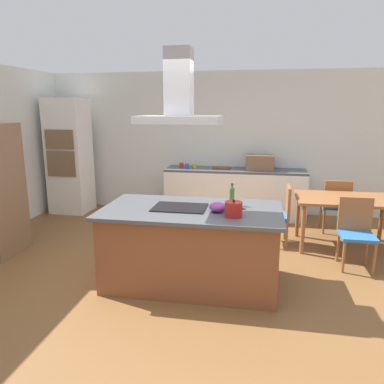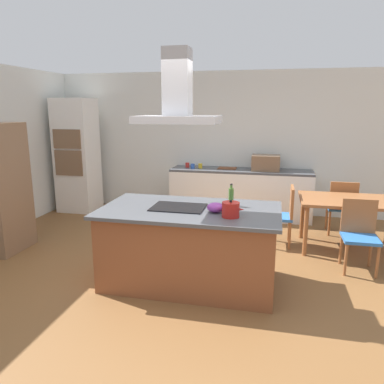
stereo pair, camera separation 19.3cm
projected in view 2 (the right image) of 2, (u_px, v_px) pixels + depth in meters
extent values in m
plane|color=brown|center=(212.00, 239.00, 5.82)|extent=(16.00, 16.00, 0.00)
cube|color=silver|center=(228.00, 143.00, 7.19)|extent=(7.20, 0.10, 2.70)
cube|color=brown|center=(190.00, 247.00, 4.30)|extent=(1.93, 1.04, 0.86)
cube|color=#4C4F54|center=(190.00, 210.00, 4.20)|extent=(2.03, 1.14, 0.04)
cube|color=black|center=(178.00, 207.00, 4.22)|extent=(0.60, 0.44, 0.01)
cylinder|color=#B21E19|center=(231.00, 210.00, 3.85)|extent=(0.19, 0.19, 0.16)
sphere|color=black|center=(231.00, 201.00, 3.83)|extent=(0.03, 0.03, 0.03)
cone|color=#B21E19|center=(242.00, 210.00, 3.82)|extent=(0.06, 0.03, 0.04)
cylinder|color=#47722D|center=(231.00, 197.00, 4.31)|extent=(0.06, 0.06, 0.20)
cylinder|color=#47722D|center=(231.00, 187.00, 4.28)|extent=(0.03, 0.03, 0.04)
cylinder|color=black|center=(231.00, 184.00, 4.27)|extent=(0.03, 0.03, 0.01)
ellipsoid|color=purple|center=(216.00, 207.00, 4.04)|extent=(0.19, 0.19, 0.10)
cube|color=white|center=(240.00, 194.00, 6.97)|extent=(2.60, 0.62, 0.86)
cube|color=#4C4F54|center=(241.00, 171.00, 6.87)|extent=(2.60, 0.62, 0.04)
cube|color=brown|center=(266.00, 163.00, 6.74)|extent=(0.50, 0.38, 0.28)
cylinder|color=red|center=(187.00, 165.00, 7.11)|extent=(0.08, 0.08, 0.09)
cylinder|color=#2D56B2|center=(193.00, 166.00, 6.98)|extent=(0.08, 0.08, 0.09)
cylinder|color=gold|center=(200.00, 166.00, 7.02)|extent=(0.08, 0.08, 0.09)
cube|color=brown|center=(227.00, 168.00, 6.97)|extent=(0.34, 0.24, 0.02)
cube|color=white|center=(77.00, 156.00, 7.29)|extent=(0.70, 0.64, 2.20)
cube|color=brown|center=(67.00, 139.00, 6.90)|extent=(0.56, 0.02, 0.36)
cube|color=brown|center=(69.00, 163.00, 7.00)|extent=(0.56, 0.02, 0.48)
cube|color=#995B33|center=(351.00, 201.00, 5.24)|extent=(1.40, 0.90, 0.04)
cylinder|color=#995B33|center=(306.00, 231.00, 5.10)|extent=(0.06, 0.06, 0.71)
cylinder|color=#995B33|center=(302.00, 216.00, 5.81)|extent=(0.06, 0.06, 0.71)
cube|color=#2D6BB7|center=(278.00, 217.00, 5.52)|extent=(0.42, 0.42, 0.04)
cube|color=#995B33|center=(292.00, 202.00, 5.43)|extent=(0.04, 0.42, 0.44)
cylinder|color=#995B33|center=(264.00, 234.00, 5.44)|extent=(0.04, 0.04, 0.41)
cylinder|color=#995B33|center=(265.00, 226.00, 5.78)|extent=(0.04, 0.04, 0.41)
cylinder|color=#995B33|center=(290.00, 236.00, 5.36)|extent=(0.04, 0.04, 0.41)
cylinder|color=#995B33|center=(289.00, 228.00, 5.70)|extent=(0.04, 0.04, 0.41)
cube|color=#2D6BB7|center=(360.00, 238.00, 4.59)|extent=(0.42, 0.42, 0.04)
cube|color=#995B33|center=(359.00, 216.00, 4.72)|extent=(0.42, 0.04, 0.44)
cylinder|color=#995B33|center=(378.00, 262.00, 4.43)|extent=(0.04, 0.04, 0.41)
cylinder|color=#995B33|center=(346.00, 260.00, 4.51)|extent=(0.04, 0.04, 0.41)
cylinder|color=#995B33|center=(370.00, 251.00, 4.78)|extent=(0.04, 0.04, 0.41)
cylinder|color=#995B33|center=(341.00, 249.00, 4.85)|extent=(0.04, 0.04, 0.41)
cube|color=#2D6BB7|center=(341.00, 208.00, 6.02)|extent=(0.42, 0.42, 0.04)
cube|color=#995B33|center=(344.00, 196.00, 5.79)|extent=(0.42, 0.04, 0.44)
cylinder|color=#995B33|center=(326.00, 217.00, 6.28)|extent=(0.04, 0.04, 0.41)
cylinder|color=#995B33|center=(349.00, 218.00, 6.20)|extent=(0.04, 0.04, 0.41)
cylinder|color=#995B33|center=(329.00, 223.00, 5.94)|extent=(0.04, 0.04, 0.41)
cylinder|color=#995B33|center=(353.00, 225.00, 5.86)|extent=(0.04, 0.04, 0.41)
cube|color=#ADADB2|center=(178.00, 120.00, 4.00)|extent=(0.90, 0.55, 0.08)
cube|color=#ADADB2|center=(177.00, 82.00, 3.92)|extent=(0.28, 0.24, 0.70)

